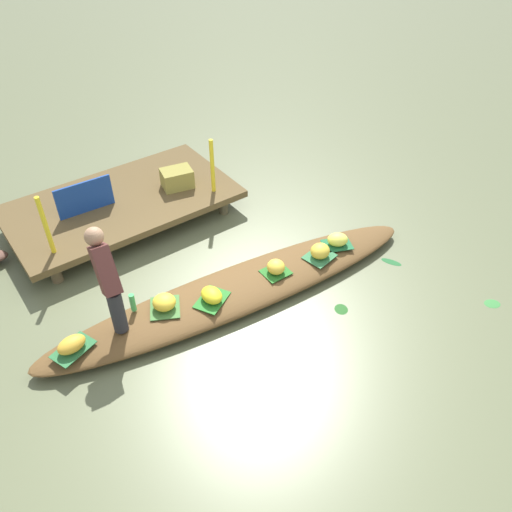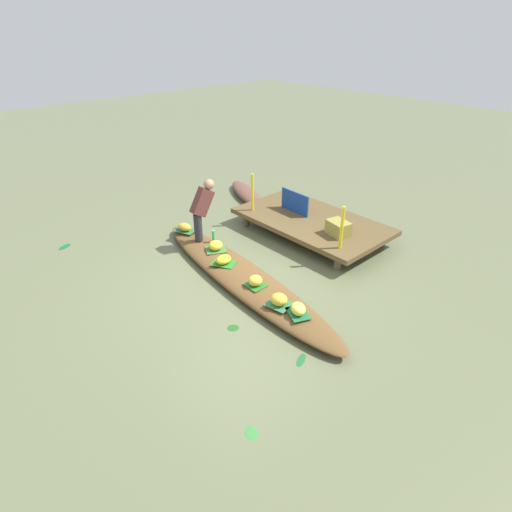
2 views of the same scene
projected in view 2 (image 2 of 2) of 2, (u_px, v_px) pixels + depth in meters
The scene contains 26 objects.
canal_water at pixel (241, 282), 7.44m from camera, with size 40.00×40.00×0.00m, color #5F6645.
dock_platform at pixel (311, 221), 8.93m from camera, with size 3.20×1.80×0.36m.
vendor_boat at pixel (241, 277), 7.38m from camera, with size 5.01×0.84×0.22m, color brown.
moored_boat at pixel (247, 193), 10.89m from camera, with size 1.91×0.50×0.22m, color brown.
leaf_mat_0 at pixel (298, 313), 6.27m from camera, with size 0.38×0.28×0.01m, color #1E6237.
banana_bunch_0 at pixel (298, 309), 6.23m from camera, with size 0.27×0.22×0.17m, color #E9E752.
leaf_mat_1 at pixel (224, 263), 7.55m from camera, with size 0.42×0.30×0.01m, color #267226.
banana_bunch_1 at pixel (224, 260), 7.51m from camera, with size 0.30×0.23×0.15m, color yellow.
leaf_mat_2 at pixel (216, 249), 8.00m from camera, with size 0.38×0.34×0.01m, color #3E7134.
banana_bunch_2 at pixel (216, 245), 7.96m from camera, with size 0.27×0.26×0.18m, color yellow.
leaf_mat_3 at pixel (255, 285), 6.94m from camera, with size 0.33×0.29×0.01m, color #246821.
banana_bunch_3 at pixel (255, 281), 6.89m from camera, with size 0.23×0.22×0.17m, color yellow.
leaf_mat_4 at pixel (279, 304), 6.47m from camera, with size 0.37×0.32×0.01m, color #2F6F41.
banana_bunch_4 at pixel (279, 299), 6.42m from camera, with size 0.26×0.24×0.19m, color gold.
leaf_mat_5 at pixel (185, 230), 8.72m from camera, with size 0.44×0.27×0.01m, color #2A6D3A.
banana_bunch_5 at pixel (185, 227), 8.68m from camera, with size 0.31×0.21×0.16m, color gold.
vendor_person at pixel (202, 207), 8.07m from camera, with size 0.23×0.53×1.19m.
water_bottle at pixel (214, 236), 8.25m from camera, with size 0.06×0.06×0.23m, color #44B85E.
market_banner at pixel (295, 202), 9.11m from camera, with size 0.78×0.03×0.46m, color navy.
railing_post_west at pixel (252, 192), 9.11m from camera, with size 0.06×0.06×0.82m, color yellow.
railing_post_east at pixel (342, 228), 7.58m from camera, with size 0.06×0.06×0.82m, color yellow.
produce_crate at pixel (338, 228), 8.19m from camera, with size 0.44×0.32×0.28m, color olive.
drifting_plant_0 at pixel (251, 433), 4.72m from camera, with size 0.20×0.15×0.01m, color #367F39.
drifting_plant_1 at pixel (233, 328), 6.33m from camera, with size 0.16×0.18×0.01m, color #21561E.
drifting_plant_2 at pixel (301, 360), 5.73m from camera, with size 0.28×0.10×0.01m, color #205C2B.
drifting_plant_3 at pixel (65, 247), 8.57m from camera, with size 0.31×0.15×0.01m, color #135832.
Camera 2 is at (4.78, -4.03, 4.06)m, focal length 29.57 mm.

